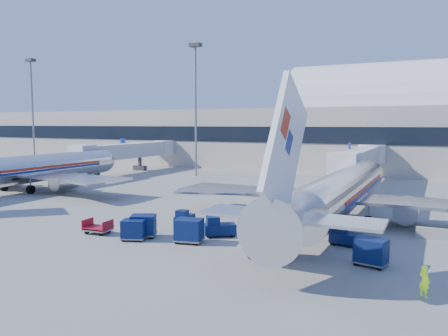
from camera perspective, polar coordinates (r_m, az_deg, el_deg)
The scene contains 19 objects.
ground at distance 40.74m, azimuth -0.46°, elevation -7.06°, with size 260.00×260.00×0.00m, color gray.
terminal at distance 96.69m, azimuth 7.42°, elevation 4.86°, with size 170.00×28.15×21.00m.
airliner_main at distance 41.17m, azimuth 15.00°, elevation -2.98°, with size 32.00×37.26×12.07m.
airliner_mid at distance 64.26m, azimuth -24.81°, elevation -0.21°, with size 32.00×37.26×12.07m.
jetbridge_near at distance 67.22m, azimuth 17.50°, elevation 1.16°, with size 4.40×27.50×6.25m.
jetbridge_mid at distance 84.59m, azimuth -11.87°, elevation 2.22°, with size 4.40×27.50×6.25m.
mast_far_west at distance 101.94m, azimuth -23.79°, elevation 8.56°, with size 2.00×1.20×22.60m.
mast_west at distance 75.85m, azimuth -3.73°, elevation 10.14°, with size 2.00×1.20×22.60m.
barrier_near at distance 38.39m, azimuth 26.01°, elevation -7.78°, with size 3.00×0.55×0.90m, color #9E9E96.
tug_lead at distance 35.53m, azimuth -0.74°, elevation -7.74°, with size 2.79×2.54×1.66m.
tug_right at distance 34.24m, azimuth 15.54°, elevation -8.58°, with size 2.48×1.51×1.52m.
tug_left at distance 39.45m, azimuth -5.24°, elevation -6.53°, with size 1.32×2.32×1.45m.
cart_train_a at distance 33.76m, azimuth -4.58°, elevation -8.09°, with size 2.37×2.00×1.84m.
cart_train_b at distance 35.89m, azimuth -10.49°, elevation -7.37°, with size 2.50×2.29×1.78m.
cart_train_c at distance 35.10m, azimuth -11.69°, elevation -7.84°, with size 2.23×1.99×1.63m.
cart_solo_near at distance 30.21m, azimuth 5.28°, elevation -9.73°, with size 2.45×2.07×1.88m.
cart_solo_far at distance 29.99m, azimuth 18.67°, elevation -10.25°, with size 2.25×1.87×1.76m.
cart_open_red at distance 37.92m, azimuth -16.11°, elevation -7.63°, with size 2.26×1.68×0.58m.
ramp_worker at distance 25.91m, azimuth 24.70°, elevation -13.25°, with size 0.63×0.41×1.72m, color #AFFF1A.
Camera 1 is at (17.99, -35.40, 9.10)m, focal length 35.00 mm.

